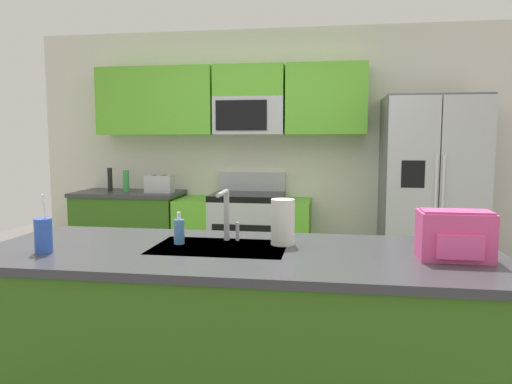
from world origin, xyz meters
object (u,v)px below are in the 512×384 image
Objects in this scene: refrigerator at (430,195)px; backpack at (455,234)px; toaster at (159,184)px; drink_cup_blue at (43,235)px; pepper_mill at (110,179)px; soap_dispenser at (179,231)px; sink_faucet at (226,211)px; paper_towel_roll at (283,222)px; bottle_green at (126,181)px; range_oven at (244,237)px.

refrigerator is 2.48m from backpack.
toaster is 0.97× the size of drink_cup_blue.
pepper_mill is 2.85m from soap_dispenser.
paper_towel_roll is at bearing -6.12° from sink_faucet.
bottle_green is at bearing 137.49° from backpack.
bottle_green is 2.95m from paper_towel_roll.
bottle_green reaches higher than toaster.
drink_cup_blue is at bearing -153.41° from soap_dispenser.
toaster is at bearing 123.59° from paper_towel_roll.
range_oven is at bearing 0.10° from pepper_mill.
refrigerator is at bearing 81.42° from backpack.
range_oven is 2.96m from backpack.
bottle_green is at bearing 119.67° from soap_dispenser.
pepper_mill is 0.78× the size of backpack.
backpack is (2.69, -2.46, 0.00)m from bottle_green.
drink_cup_blue is 0.90× the size of backpack.
range_oven is 8.00× the size of soap_dispenser.
refrigerator reaches higher than pepper_mill.
pepper_mill is at bearing 174.98° from toaster.
pepper_mill is (-3.26, 0.07, 0.10)m from refrigerator.
refrigerator reaches higher than paper_towel_roll.
drink_cup_blue is 1.20× the size of paper_towel_roll.
backpack is at bearing -60.24° from range_oven.
paper_towel_roll is (2.08, -2.33, -0.01)m from pepper_mill.
soap_dispenser is at bearing -87.83° from range_oven.
range_oven is at bearing 98.03° from sink_faucet.
backpack is at bearing -42.51° from bottle_green.
refrigerator is 2.70m from toaster.
pepper_mill is at bearing 131.80° from paper_towel_roll.
sink_faucet reaches higher than paper_towel_roll.
bottle_green is 2.73m from sink_faucet.
pepper_mill is 1.09× the size of bottle_green.
refrigerator is 5.78× the size of backpack.
refrigerator is at bearing -0.41° from toaster.
refrigerator is 7.71× the size of paper_towel_roll.
range_oven is 5.67× the size of paper_towel_roll.
sink_faucet is at bearing -123.74° from refrigerator.
sink_faucet reaches higher than bottle_green.
soap_dispenser is 0.71× the size of paper_towel_roll.
backpack is at bearing -41.06° from pepper_mill.
toaster is 1.12× the size of pepper_mill.
toaster is 1.65× the size of soap_dispenser.
refrigerator is 7.39× the size of pepper_mill.
range_oven is at bearing 2.84° from bottle_green.
soap_dispenser is 0.53× the size of backpack.
bottle_green is 0.79× the size of drink_cup_blue.
paper_towel_roll reaches higher than toaster.
refrigerator reaches higher than range_oven.
toaster is 2.74m from paper_towel_roll.
sink_faucet is (-1.49, -2.23, 0.14)m from refrigerator.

